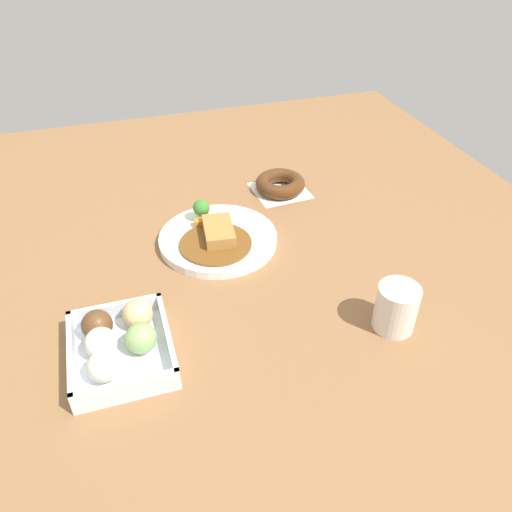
{
  "coord_description": "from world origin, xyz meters",
  "views": [
    {
      "loc": [
        0.78,
        -0.14,
        0.62
      ],
      "look_at": [
        0.04,
        0.09,
        0.03
      ],
      "focal_mm": 35.28,
      "sensor_mm": 36.0,
      "label": 1
    }
  ],
  "objects_px": {
    "curry_plate": "(217,237)",
    "donut_box": "(119,343)",
    "chocolate_ring_donut": "(280,184)",
    "coffee_mug": "(396,308)"
  },
  "relations": [
    {
      "from": "curry_plate",
      "to": "donut_box",
      "type": "xyz_separation_m",
      "value": [
        0.25,
        -0.22,
        0.01
      ]
    },
    {
      "from": "curry_plate",
      "to": "coffee_mug",
      "type": "relative_size",
      "value": 2.93
    },
    {
      "from": "curry_plate",
      "to": "donut_box",
      "type": "bearing_deg",
      "value": -41.32
    },
    {
      "from": "curry_plate",
      "to": "chocolate_ring_donut",
      "type": "relative_size",
      "value": 1.83
    },
    {
      "from": "donut_box",
      "to": "coffee_mug",
      "type": "xyz_separation_m",
      "value": [
        0.07,
        0.45,
        0.02
      ]
    },
    {
      "from": "curry_plate",
      "to": "donut_box",
      "type": "relative_size",
      "value": 1.37
    },
    {
      "from": "donut_box",
      "to": "chocolate_ring_donut",
      "type": "height_order",
      "value": "donut_box"
    },
    {
      "from": "chocolate_ring_donut",
      "to": "coffee_mug",
      "type": "xyz_separation_m",
      "value": [
        0.49,
        0.03,
        0.02
      ]
    },
    {
      "from": "curry_plate",
      "to": "coffee_mug",
      "type": "height_order",
      "value": "coffee_mug"
    },
    {
      "from": "curry_plate",
      "to": "donut_box",
      "type": "distance_m",
      "value": 0.34
    }
  ]
}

